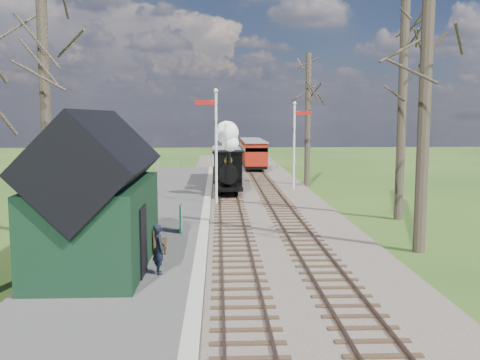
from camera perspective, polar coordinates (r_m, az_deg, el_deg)
The scene contains 19 objects.
ground at distance 13.15m, azimuth 0.45°, elevation -14.52°, with size 140.00×140.00×0.00m, color #244C17.
distant_hills at distance 79.46m, azimuth -0.84°, elevation -8.50°, with size 114.40×48.00×22.02m.
ballast_bed at distance 34.62m, azimuth 0.81°, elevation -1.04°, with size 8.00×60.00×0.10m, color brown.
track_near at distance 34.56m, azimuth -1.34°, elevation -0.97°, with size 1.60×60.00×0.15m.
track_far at distance 34.71m, azimuth 2.96°, elevation -0.95°, with size 1.60×60.00×0.15m.
platform at distance 26.81m, azimuth -8.54°, elevation -3.32°, with size 5.00×44.00×0.20m, color #474442.
coping_strip at distance 26.66m, azimuth -3.61°, elevation -3.31°, with size 0.40×44.00×0.21m, color #B2AD9E.
station_shed at distance 16.84m, azimuth -15.01°, elevation -2.02°, with size 3.25×6.30×4.78m.
semaphore_near at distance 28.26m, azimuth -2.70°, elevation 4.45°, with size 1.22×0.24×6.22m.
semaphore_far at distance 34.63m, azimuth 5.92°, elevation 4.41°, with size 1.22×0.24×5.72m.
bare_trees at distance 22.43m, azimuth 2.62°, elevation 7.89°, with size 15.51×22.39×12.00m.
fence_line at distance 48.43m, azimuth -1.29°, elevation 1.80°, with size 12.60×0.08×1.00m.
locomotive at distance 32.02m, azimuth -1.29°, elevation 1.83°, with size 1.73×4.04×4.33m.
coach at distance 38.10m, azimuth -1.45°, elevation 1.83°, with size 2.02×6.92×2.13m.
red_carriage_a at distance 46.72m, azimuth 1.58°, elevation 2.73°, with size 2.00×4.95×2.10m.
red_carriage_b at distance 52.20m, azimuth 1.16°, elevation 3.16°, with size 2.00×4.95×2.10m.
sign_board at distance 21.42m, azimuth -6.35°, elevation -4.11°, with size 0.14×0.74×1.08m.
bench at distance 18.70m, azimuth -8.80°, elevation -6.21°, with size 0.53×1.50×0.84m.
person at distance 15.90m, azimuth -8.65°, elevation -7.28°, with size 0.54×0.35×1.47m, color #1A2030.
Camera 1 is at (-0.61, -12.24, 4.79)m, focal length 40.00 mm.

